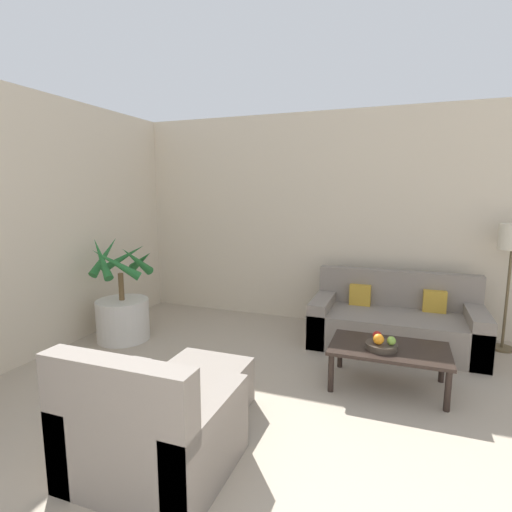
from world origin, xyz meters
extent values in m
cube|color=beige|center=(0.00, 6.12, 1.35)|extent=(8.49, 0.06, 2.70)
cylinder|color=beige|center=(-2.96, 4.61, 0.24)|extent=(0.59, 0.59, 0.47)
cylinder|color=brown|center=(-2.96, 4.61, 0.63)|extent=(0.06, 0.06, 0.31)
cone|color=#23662D|center=(-2.73, 4.61, 0.95)|extent=(0.10, 0.52, 0.40)
cone|color=#23662D|center=(-2.84, 4.83, 0.91)|extent=(0.53, 0.36, 0.33)
cone|color=#23662D|center=(-3.09, 4.82, 0.93)|extent=(0.52, 0.36, 0.37)
cone|color=#23662D|center=(-3.17, 4.61, 0.97)|extent=(0.10, 0.49, 0.45)
cone|color=#23662D|center=(-3.06, 4.43, 0.98)|extent=(0.46, 0.32, 0.46)
cone|color=#23662D|center=(-2.85, 4.40, 0.94)|extent=(0.51, 0.35, 0.39)
cube|color=gray|center=(0.00, 5.46, 0.19)|extent=(1.79, 0.85, 0.38)
cube|color=gray|center=(0.00, 5.80, 0.59)|extent=(1.79, 0.16, 0.41)
cube|color=gray|center=(-0.79, 5.46, 0.25)|extent=(0.20, 0.85, 0.50)
cube|color=gray|center=(0.80, 5.46, 0.25)|extent=(0.20, 0.85, 0.50)
cube|color=gold|center=(-0.40, 5.68, 0.50)|extent=(0.24, 0.12, 0.24)
cube|color=gold|center=(0.40, 5.68, 0.50)|extent=(0.24, 0.12, 0.24)
cylinder|color=brown|center=(1.12, 5.79, 0.01)|extent=(0.24, 0.24, 0.03)
cylinder|color=brown|center=(1.12, 5.79, 0.56)|extent=(0.03, 0.03, 1.08)
cylinder|color=black|center=(-0.48, 4.21, 0.17)|extent=(0.05, 0.05, 0.34)
cylinder|color=black|center=(0.43, 4.21, 0.17)|extent=(0.05, 0.05, 0.34)
cylinder|color=black|center=(-0.48, 4.73, 0.17)|extent=(0.05, 0.05, 0.34)
cylinder|color=black|center=(0.43, 4.73, 0.17)|extent=(0.05, 0.05, 0.34)
cube|color=black|center=(-0.03, 4.47, 0.35)|extent=(1.00, 0.61, 0.03)
cylinder|color=#42382D|center=(-0.09, 4.40, 0.39)|extent=(0.27, 0.27, 0.05)
sphere|color=red|center=(-0.13, 4.47, 0.46)|extent=(0.08, 0.08, 0.08)
sphere|color=olive|center=(-0.01, 4.39, 0.46)|extent=(0.07, 0.07, 0.07)
sphere|color=orange|center=(-0.11, 4.36, 0.46)|extent=(0.09, 0.09, 0.09)
cube|color=gray|center=(-1.32, 2.86, 0.21)|extent=(0.90, 0.81, 0.41)
cube|color=gray|center=(-1.32, 2.53, 0.63)|extent=(0.90, 0.16, 0.43)
cube|color=gray|center=(-1.70, 2.86, 0.26)|extent=(0.16, 0.81, 0.51)
cube|color=gray|center=(-0.95, 2.86, 0.26)|extent=(0.16, 0.81, 0.51)
cube|color=gray|center=(-1.36, 3.59, 0.18)|extent=(0.62, 0.52, 0.37)
camera|label=1|loc=(0.03, 0.97, 1.70)|focal=28.00mm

